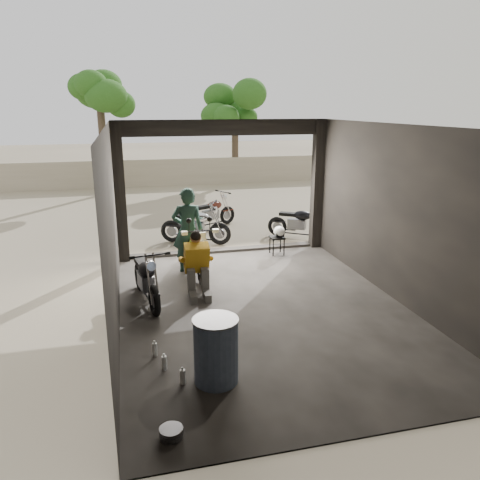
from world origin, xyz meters
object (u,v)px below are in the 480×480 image
rider (188,231)px  sign_post (361,189)px  outside_bike_c (298,220)px  oil_drum (216,352)px  stool (277,240)px  mechanic (198,267)px  outside_bike_a (195,223)px  left_bike (146,275)px  main_bike (196,250)px  outside_bike_b (212,210)px  helmet (279,231)px

rider → sign_post: (4.39, 0.69, 0.59)m
outside_bike_c → sign_post: bearing=-105.2°
sign_post → oil_drum: bearing=-134.9°
stool → oil_drum: size_ratio=0.51×
rider → mechanic: bearing=96.5°
outside_bike_a → outside_bike_c: 2.82m
outside_bike_a → stool: size_ratio=3.63×
stool → outside_bike_c: bearing=51.5°
outside_bike_a → stool: (1.77, -1.45, -0.18)m
rider → sign_post: 4.48m
stool → oil_drum: (-2.49, -5.01, 0.06)m
rider → left_bike: bearing=63.6°
outside_bike_a → rider: bearing=-167.4°
stool → main_bike: bearing=-156.0°
sign_post → mechanic: bearing=-156.4°
outside_bike_c → sign_post: size_ratio=0.66×
main_bike → rider: 0.46m
outside_bike_a → outside_bike_b: 1.74m
outside_bike_a → mechanic: mechanic is taller
outside_bike_c → mechanic: (-3.31, -3.43, 0.09)m
outside_bike_c → stool: 1.68m
helmet → left_bike: bearing=-157.0°
main_bike → outside_bike_a: size_ratio=1.03×
outside_bike_c → main_bike: bearing=159.9°
main_bike → rider: rider is taller
sign_post → outside_bike_a: bearing=157.6°
left_bike → outside_bike_b: size_ratio=1.03×
sign_post → rider: bearing=-173.3°
mechanic → rider: bearing=90.4°
outside_bike_a → sign_post: size_ratio=0.73×
main_bike → outside_bike_c: bearing=32.6°
sign_post → left_bike: bearing=-160.3°
main_bike → outside_bike_c: size_ratio=1.14×
outside_bike_b → oil_drum: bearing=141.3°
outside_bike_c → mechanic: 4.76m
main_bike → outside_bike_c: main_bike is taller
left_bike → outside_bike_a: (1.45, 3.60, 0.03)m
oil_drum → sign_post: sign_post is taller
outside_bike_b → rider: (-1.21, -3.70, 0.41)m
outside_bike_a → oil_drum: outside_bike_a is taller
outside_bike_a → helmet: bearing=-103.4°
left_bike → outside_bike_b: 5.61m
main_bike → outside_bike_c: 3.90m
mechanic → oil_drum: (-0.22, -2.90, -0.15)m
mechanic → sign_post: (4.41, 2.13, 0.92)m
outside_bike_c → helmet: outside_bike_c is taller
left_bike → sign_post: 5.87m
main_bike → mechanic: mechanic is taller
left_bike → outside_bike_c: bearing=29.8°
main_bike → left_bike: size_ratio=1.08×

